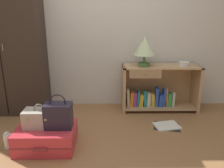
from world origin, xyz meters
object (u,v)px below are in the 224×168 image
suitcase_large (46,137)px  handbag (59,115)px  bowl (184,64)px  train_case (40,118)px  table_lamp (145,47)px  bookshelf (157,89)px  open_book_on_floor (167,126)px  bottle (8,141)px  wardrobe (7,45)px

suitcase_large → handbag: (0.15, 0.00, 0.26)m
bowl → train_case: (-1.82, -0.99, -0.38)m
table_lamp → train_case: size_ratio=1.26×
bookshelf → open_book_on_floor: (0.03, -0.59, -0.31)m
train_case → bottle: train_case is taller
open_book_on_floor → table_lamp: bearing=114.6°
wardrobe → suitcase_large: bearing=-53.4°
train_case → open_book_on_floor: 1.59m
bookshelf → train_case: size_ratio=3.38×
bookshelf → table_lamp: size_ratio=2.69×
suitcase_large → handbag: bearing=0.7°
suitcase_large → bottle: bearing=-178.4°
wardrobe → table_lamp: (1.94, -0.00, -0.03)m
wardrobe → bottle: bearing=-72.2°
bookshelf → open_book_on_floor: size_ratio=3.00×
wardrobe → handbag: (0.90, -1.01, -0.61)m
suitcase_large → handbag: size_ratio=1.66×
bookshelf → train_case: bearing=-144.9°
open_book_on_floor → bowl: bearing=59.0°
open_book_on_floor → bookshelf: bearing=92.7°
wardrobe → suitcase_large: wardrobe is taller
train_case → open_book_on_floor: (1.49, 0.44, -0.33)m
bookshelf → bowl: bearing=-6.3°
handbag → wardrobe: bearing=131.8°
bowl → train_case: bowl is taller
suitcase_large → handbag: handbag is taller
train_case → bottle: (-0.37, -0.03, -0.25)m
bookshelf → handbag: 1.64m
suitcase_large → bottle: 0.42m
table_lamp → handbag: (-1.04, -1.00, -0.58)m
bowl → suitcase_large: bearing=-150.3°
bowl → open_book_on_floor: size_ratio=0.38×
handbag → suitcase_large: bearing=-179.3°
suitcase_large → open_book_on_floor: suitcase_large is taller
bottle → open_book_on_floor: (1.86, 0.47, -0.08)m
bottle → open_book_on_floor: bottle is taller
bookshelf → open_book_on_floor: bookshelf is taller
table_lamp → train_case: 1.70m
table_lamp → bottle: bearing=-147.7°
bowl → bookshelf: bearing=173.7°
bottle → open_book_on_floor: 1.92m
handbag → bottle: (-0.57, -0.01, -0.30)m
train_case → open_book_on_floor: bearing=16.4°
bowl → wardrobe: bearing=-180.0°
handbag → bowl: bearing=31.9°
bookshelf → wardrobe: bearing=-178.9°
bowl → suitcase_large: 2.12m
bowl → open_book_on_floor: bowl is taller
table_lamp → bowl: size_ratio=2.93×
table_lamp → train_case: (-1.24, -0.99, -0.62)m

